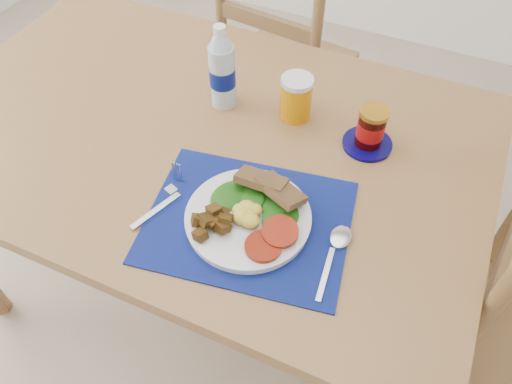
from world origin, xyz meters
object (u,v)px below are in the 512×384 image
water_bottle (222,71)px  jam_on_saucer (370,131)px  juice_glass (296,99)px  breakfast_plate (245,216)px  chair_far (281,43)px

water_bottle → jam_on_saucer: water_bottle is taller
juice_glass → breakfast_plate: bearing=-85.6°
chair_far → breakfast_plate: size_ratio=4.32×
chair_far → juice_glass: chair_far is taller
breakfast_plate → water_bottle: water_bottle is taller
water_bottle → juice_glass: 0.19m
breakfast_plate → jam_on_saucer: 0.37m
juice_glass → chair_far: bearing=114.8°
water_bottle → jam_on_saucer: (0.38, -0.00, -0.05)m
juice_glass → jam_on_saucer: size_ratio=0.90×
water_bottle → juice_glass: size_ratio=2.07×
chair_far → water_bottle: chair_far is taller
water_bottle → juice_glass: water_bottle is taller
breakfast_plate → water_bottle: (-0.21, 0.33, 0.08)m
breakfast_plate → juice_glass: (-0.03, 0.35, 0.03)m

